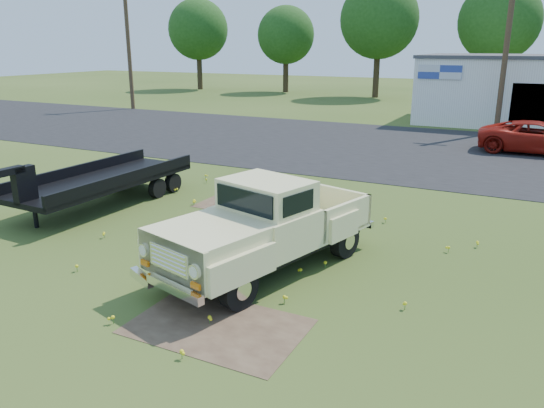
{
  "coord_description": "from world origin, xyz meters",
  "views": [
    {
      "loc": [
        6.07,
        -9.96,
        4.73
      ],
      "look_at": [
        0.55,
        1.0,
        1.04
      ],
      "focal_mm": 35.0,
      "sensor_mm": 36.0,
      "label": 1
    }
  ],
  "objects": [
    {
      "name": "ground",
      "position": [
        0.0,
        0.0,
        0.0
      ],
      "size": [
        140.0,
        140.0,
        0.0
      ],
      "primitive_type": "plane",
      "color": "#324716",
      "rests_on": "ground"
    },
    {
      "name": "asphalt_lot",
      "position": [
        0.0,
        15.0,
        0.0
      ],
      "size": [
        90.0,
        14.0,
        0.02
      ],
      "primitive_type": "cube",
      "color": "black",
      "rests_on": "ground"
    },
    {
      "name": "dirt_patch_a",
      "position": [
        1.5,
        -3.0,
        0.0
      ],
      "size": [
        3.0,
        2.0,
        0.01
      ],
      "primitive_type": "cube",
      "color": "#473426",
      "rests_on": "ground"
    },
    {
      "name": "dirt_patch_b",
      "position": [
        -2.0,
        3.5,
        0.0
      ],
      "size": [
        2.2,
        1.6,
        0.01
      ],
      "primitive_type": "cube",
      "color": "#473426",
      "rests_on": "ground"
    },
    {
      "name": "commercial_building",
      "position": [
        6.0,
        26.99,
        2.1
      ],
      "size": [
        14.2,
        8.2,
        4.15
      ],
      "color": "silver",
      "rests_on": "ground"
    },
    {
      "name": "utility_pole_west",
      "position": [
        -22.0,
        22.0,
        4.6
      ],
      "size": [
        1.6,
        0.3,
        9.0
      ],
      "color": "#442C1F",
      "rests_on": "ground"
    },
    {
      "name": "utility_pole_mid",
      "position": [
        4.0,
        22.0,
        4.6
      ],
      "size": [
        1.6,
        0.3,
        9.0
      ],
      "color": "#442C1F",
      "rests_on": "ground"
    },
    {
      "name": "treeline_a",
      "position": [
        -28.0,
        40.0,
        6.3
      ],
      "size": [
        6.4,
        6.4,
        9.52
      ],
      "color": "#352718",
      "rests_on": "ground"
    },
    {
      "name": "treeline_b",
      "position": [
        -18.0,
        41.0,
        5.67
      ],
      "size": [
        5.76,
        5.76,
        8.57
      ],
      "color": "#352718",
      "rests_on": "ground"
    },
    {
      "name": "treeline_c",
      "position": [
        -8.0,
        39.5,
        6.93
      ],
      "size": [
        7.04,
        7.04,
        10.47
      ],
      "color": "#352718",
      "rests_on": "ground"
    },
    {
      "name": "treeline_d",
      "position": [
        2.0,
        40.5,
        6.62
      ],
      "size": [
        6.72,
        6.72,
        10.0
      ],
      "color": "#352718",
      "rests_on": "ground"
    },
    {
      "name": "vintage_pickup_truck",
      "position": [
        1.13,
        -0.38,
        1.01
      ],
      "size": [
        3.59,
        5.96,
        2.03
      ],
      "primitive_type": null,
      "rotation": [
        0.0,
        0.0,
        -0.27
      ],
      "color": "beige",
      "rests_on": "ground"
    },
    {
      "name": "flatbed_trailer",
      "position": [
        -5.61,
        1.73,
        0.89
      ],
      "size": [
        2.39,
        6.58,
        1.78
      ],
      "primitive_type": null,
      "rotation": [
        0.0,
        0.0,
        -0.03
      ],
      "color": "black",
      "rests_on": "ground"
    },
    {
      "name": "red_pickup",
      "position": [
        6.15,
        16.63,
        0.71
      ],
      "size": [
        5.14,
        2.4,
        1.42
      ],
      "primitive_type": "imported",
      "rotation": [
        0.0,
        0.0,
        1.58
      ],
      "color": "maroon",
      "rests_on": "ground"
    }
  ]
}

